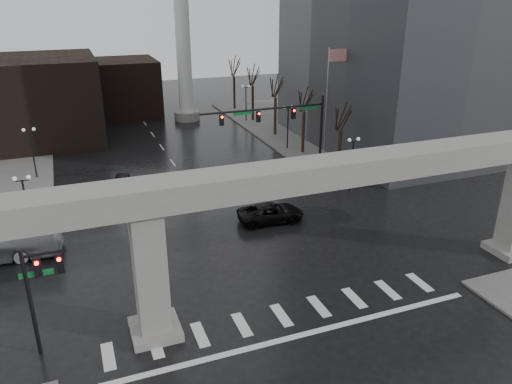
% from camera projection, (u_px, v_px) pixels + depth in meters
% --- Properties ---
extents(ground, '(160.00, 160.00, 0.00)m').
position_uv_depth(ground, '(275.00, 306.00, 29.35)').
color(ground, black).
rests_on(ground, ground).
extents(sidewalk_ne, '(28.00, 36.00, 0.15)m').
position_uv_depth(sidewalk_ne, '(346.00, 123.00, 69.08)').
color(sidewalk_ne, slate).
rests_on(sidewalk_ne, ground).
extents(elevated_guideway, '(48.00, 2.60, 8.70)m').
position_uv_depth(elevated_guideway, '(298.00, 195.00, 27.18)').
color(elevated_guideway, gray).
rests_on(elevated_guideway, ground).
extents(building_far_left, '(16.00, 14.00, 10.00)m').
position_uv_depth(building_far_left, '(28.00, 101.00, 59.10)').
color(building_far_left, black).
rests_on(building_far_left, ground).
extents(building_far_mid, '(10.00, 10.00, 8.00)m').
position_uv_depth(building_far_mid, '(122.00, 88.00, 72.11)').
color(building_far_mid, black).
rests_on(building_far_mid, ground).
extents(smokestack, '(3.60, 3.60, 30.00)m').
position_uv_depth(smokestack, '(182.00, 21.00, 66.06)').
color(smokestack, silver).
rests_on(smokestack, ground).
extents(signal_mast_arm, '(12.12, 0.43, 8.00)m').
position_uv_depth(signal_mast_arm, '(285.00, 122.00, 46.39)').
color(signal_mast_arm, black).
rests_on(signal_mast_arm, ground).
extents(signal_left_pole, '(2.30, 0.30, 6.00)m').
position_uv_depth(signal_left_pole, '(39.00, 283.00, 24.18)').
color(signal_left_pole, black).
rests_on(signal_left_pole, ground).
extents(flagpole_assembly, '(2.06, 0.12, 12.00)m').
position_uv_depth(flagpole_assembly, '(329.00, 93.00, 50.61)').
color(flagpole_assembly, silver).
rests_on(flagpole_assembly, ground).
extents(lamp_right_0, '(1.22, 0.32, 5.11)m').
position_uv_depth(lamp_right_0, '(353.00, 155.00, 44.63)').
color(lamp_right_0, black).
rests_on(lamp_right_0, ground).
extents(lamp_right_1, '(1.22, 0.32, 5.11)m').
position_uv_depth(lamp_right_1, '(288.00, 120.00, 56.73)').
color(lamp_right_1, black).
rests_on(lamp_right_1, ground).
extents(lamp_right_2, '(1.22, 0.32, 5.11)m').
position_uv_depth(lamp_right_2, '(246.00, 97.00, 68.83)').
color(lamp_right_2, black).
rests_on(lamp_right_2, ground).
extents(lamp_left_0, '(1.22, 0.32, 5.11)m').
position_uv_depth(lamp_left_0, '(25.00, 197.00, 35.65)').
color(lamp_left_0, black).
rests_on(lamp_left_0, ground).
extents(lamp_left_1, '(1.22, 0.32, 5.11)m').
position_uv_depth(lamp_left_1, '(31.00, 145.00, 47.75)').
color(lamp_left_1, black).
rests_on(lamp_left_1, ground).
extents(lamp_left_2, '(1.22, 0.32, 5.11)m').
position_uv_depth(lamp_left_2, '(35.00, 113.00, 59.85)').
color(lamp_left_2, black).
rests_on(lamp_left_2, ground).
extents(tree_right_0, '(1.09, 1.58, 7.50)m').
position_uv_depth(tree_right_0, '(340.00, 149.00, 48.70)').
color(tree_right_0, black).
rests_on(tree_right_0, ground).
extents(tree_right_1, '(1.09, 1.61, 7.67)m').
position_uv_depth(tree_right_1, '(304.00, 129.00, 55.59)').
color(tree_right_1, black).
rests_on(tree_right_1, ground).
extents(tree_right_2, '(1.10, 1.63, 7.85)m').
position_uv_depth(tree_right_2, '(275.00, 113.00, 62.48)').
color(tree_right_2, black).
rests_on(tree_right_2, ground).
extents(tree_right_3, '(1.11, 1.66, 8.02)m').
position_uv_depth(tree_right_3, '(253.00, 100.00, 69.37)').
color(tree_right_3, black).
rests_on(tree_right_3, ground).
extents(tree_right_4, '(1.12, 1.69, 8.19)m').
position_uv_depth(tree_right_4, '(234.00, 89.00, 76.26)').
color(tree_right_4, black).
rests_on(tree_right_4, ground).
extents(pickup_truck, '(5.47, 2.85, 1.47)m').
position_uv_depth(pickup_truck, '(271.00, 213.00, 39.75)').
color(pickup_truck, black).
rests_on(pickup_truck, ground).
extents(far_car, '(2.11, 4.14, 1.35)m').
position_uv_depth(far_car, '(123.00, 183.00, 46.07)').
color(far_car, black).
rests_on(far_car, ground).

